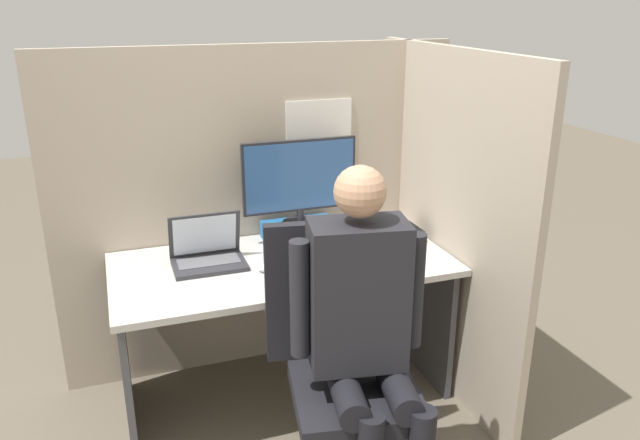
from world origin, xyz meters
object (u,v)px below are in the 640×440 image
(paper_box, at_px, (300,232))
(laptop, at_px, (208,255))
(office_chair, at_px, (341,360))
(stapler, at_px, (414,232))
(person, at_px, (365,324))
(coffee_mug, at_px, (363,219))
(carrot_toy, at_px, (317,271))
(monitor, at_px, (300,179))

(paper_box, relative_size, laptop, 1.11)
(paper_box, xyz_separation_m, office_chair, (-0.11, -0.83, -0.21))
(laptop, relative_size, stapler, 1.93)
(person, relative_size, coffee_mug, 12.36)
(laptop, xyz_separation_m, office_chair, (0.38, -0.68, -0.22))
(carrot_toy, bearing_deg, office_chair, -95.87)
(laptop, bearing_deg, carrot_toy, -33.38)
(laptop, height_order, carrot_toy, laptop)
(laptop, bearing_deg, paper_box, 17.68)
(carrot_toy, distance_m, coffee_mug, 0.63)
(laptop, xyz_separation_m, stapler, (1.03, -0.01, -0.02))
(monitor, xyz_separation_m, office_chair, (-0.11, -0.84, -0.48))
(monitor, relative_size, stapler, 3.39)
(carrot_toy, bearing_deg, coffee_mug, 48.69)
(carrot_toy, relative_size, coffee_mug, 1.39)
(office_chair, height_order, coffee_mug, office_chair)
(carrot_toy, relative_size, office_chair, 0.14)
(paper_box, height_order, carrot_toy, paper_box)
(person, bearing_deg, carrot_toy, 88.61)
(carrot_toy, bearing_deg, stapler, 24.07)
(coffee_mug, bearing_deg, paper_box, -173.73)
(coffee_mug, bearing_deg, person, -112.55)
(paper_box, distance_m, laptop, 0.51)
(monitor, distance_m, office_chair, 0.97)
(office_chair, bearing_deg, coffee_mug, 62.48)
(laptop, xyz_separation_m, carrot_toy, (0.42, -0.28, -0.02))
(paper_box, distance_m, office_chair, 0.87)
(stapler, xyz_separation_m, coffee_mug, (-0.19, 0.20, 0.02))
(paper_box, xyz_separation_m, laptop, (-0.49, -0.15, 0.00))
(paper_box, xyz_separation_m, person, (-0.08, -0.99, 0.02))
(laptop, distance_m, coffee_mug, 0.86)
(paper_box, relative_size, monitor, 0.63)
(paper_box, relative_size, office_chair, 0.34)
(monitor, xyz_separation_m, stapler, (0.54, -0.16, -0.28))
(laptop, distance_m, carrot_toy, 0.50)
(monitor, relative_size, carrot_toy, 3.77)
(monitor, relative_size, laptop, 1.76)
(coffee_mug, bearing_deg, laptop, -166.98)
(carrot_toy, xyz_separation_m, person, (-0.01, -0.56, 0.04))
(carrot_toy, relative_size, person, 0.11)
(carrot_toy, bearing_deg, paper_box, 81.60)
(laptop, bearing_deg, stapler, -0.39)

